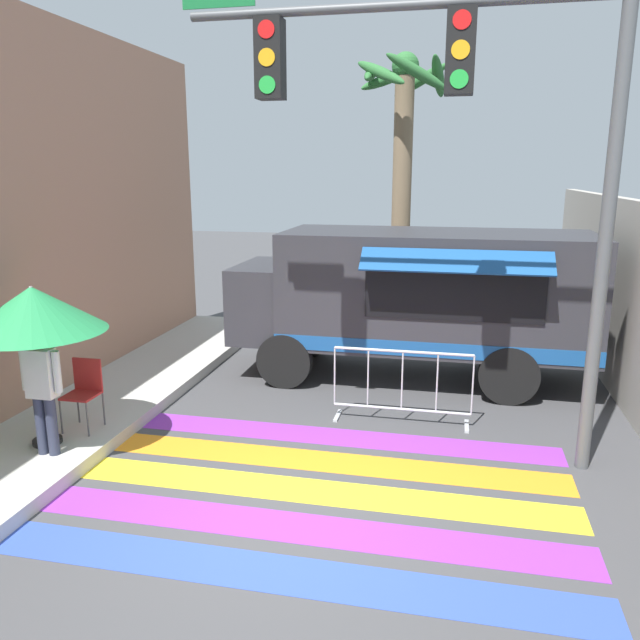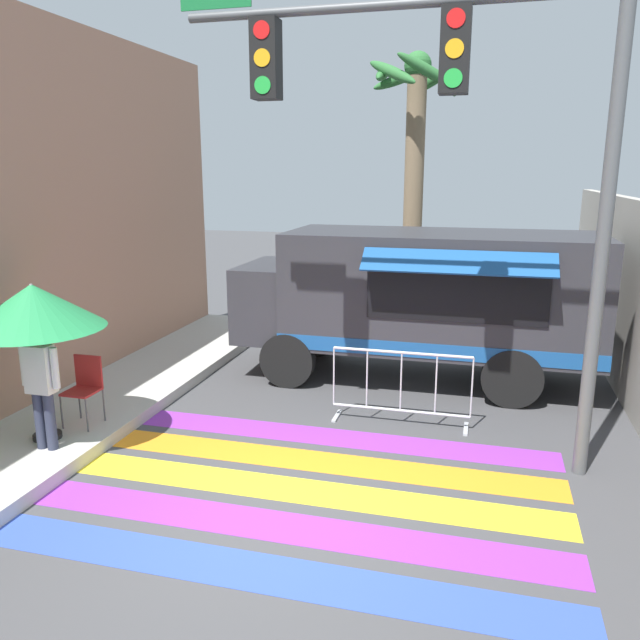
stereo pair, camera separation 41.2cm
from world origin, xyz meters
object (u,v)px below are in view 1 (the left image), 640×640
object	(u,v)px
patio_umbrella	(33,310)
palm_tree	(402,152)
barricade_front	(402,387)
vendor_person	(42,385)
food_truck	(408,293)
folding_chair	(84,387)
traffic_signal_pole	(460,115)

from	to	relation	value
patio_umbrella	palm_tree	xyz separation A→B (m)	(3.67, 8.24, 2.05)
barricade_front	vendor_person	bearing A→B (deg)	-150.35
food_truck	palm_tree	distance (m)	4.82
folding_chair	palm_tree	distance (m)	9.00
patio_umbrella	barricade_front	distance (m)	4.98
folding_chair	barricade_front	world-z (taller)	folding_chair
food_truck	vendor_person	distance (m)	5.95
traffic_signal_pole	vendor_person	xyz separation A→B (m)	(-4.73, -1.37, -3.11)
patio_umbrella	barricade_front	xyz separation A→B (m)	(4.31, 2.07, -1.38)
folding_chair	barricade_front	bearing A→B (deg)	0.69
folding_chair	barricade_front	distance (m)	4.38
patio_umbrella	food_truck	bearing A→B (deg)	44.46
food_truck	traffic_signal_pole	bearing A→B (deg)	-76.26
food_truck	vendor_person	world-z (taller)	food_truck
patio_umbrella	barricade_front	world-z (taller)	patio_umbrella
patio_umbrella	palm_tree	world-z (taller)	palm_tree
traffic_signal_pole	palm_tree	size ratio (longest dim) A/B	0.95
palm_tree	patio_umbrella	bearing A→B (deg)	-114.01
patio_umbrella	folding_chair	size ratio (longest dim) A/B	2.17
traffic_signal_pole	barricade_front	world-z (taller)	traffic_signal_pole
food_truck	patio_umbrella	distance (m)	5.90
food_truck	traffic_signal_pole	distance (m)	4.08
vendor_person	patio_umbrella	bearing A→B (deg)	136.61
traffic_signal_pole	barricade_front	distance (m)	3.81
food_truck	barricade_front	size ratio (longest dim) A/B	3.02
barricade_front	palm_tree	bearing A→B (deg)	95.92
food_truck	folding_chair	world-z (taller)	food_truck
barricade_front	folding_chair	bearing A→B (deg)	-160.13
barricade_front	traffic_signal_pole	bearing A→B (deg)	-57.03
traffic_signal_pole	food_truck	bearing A→B (deg)	103.74
patio_umbrella	folding_chair	world-z (taller)	patio_umbrella
barricade_front	palm_tree	world-z (taller)	palm_tree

